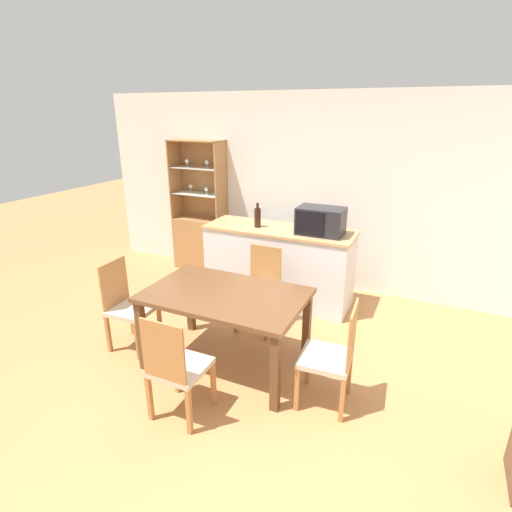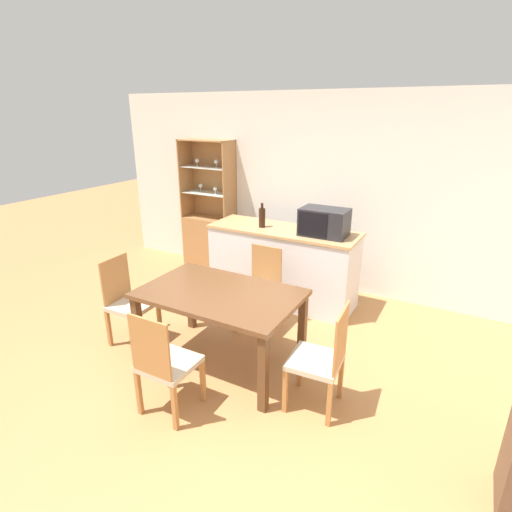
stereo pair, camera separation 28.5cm
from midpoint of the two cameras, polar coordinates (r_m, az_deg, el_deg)
The scene contains 11 objects.
ground_plane at distance 3.67m, azimuth -5.85°, elevation -19.04°, with size 18.00×18.00×0.00m, color #B27A47.
wall_back at distance 5.37m, azimuth 8.16°, elevation 8.81°, with size 6.80×0.06×2.55m.
kitchen_counter at distance 5.04m, azimuth 1.61°, elevation -1.23°, with size 1.85×0.63×0.95m.
display_cabinet at distance 6.14m, azimuth -9.19°, elevation 3.25°, with size 0.79×0.35×1.92m.
dining_table at distance 3.70m, azimuth -6.65°, elevation -6.62°, with size 1.45×0.92×0.75m.
dining_chair_head_far at distance 4.40m, azimuth -1.28°, elevation -4.88°, with size 0.41×0.41×0.92m.
dining_chair_side_right_near at distance 3.33m, azimuth 8.29°, elevation -14.08°, with size 0.43×0.43×0.92m.
dining_chair_head_near at distance 3.27m, azimuth -13.81°, elevation -15.26°, with size 0.41×0.41×0.92m.
dining_chair_side_left_near at distance 4.30m, azimuth -19.63°, elevation -6.81°, with size 0.42×0.42×0.92m.
microwave at distance 4.66m, azimuth 7.49°, elevation 4.98°, with size 0.53×0.34×0.32m.
wine_bottle at distance 4.91m, azimuth -1.44°, elevation 5.55°, with size 0.08×0.08×0.30m.
Camera 1 is at (1.38, -2.48, 2.31)m, focal length 28.00 mm.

